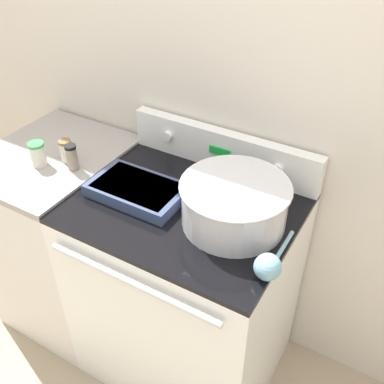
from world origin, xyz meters
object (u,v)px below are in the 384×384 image
(spice_jar_black_cap, at_px, (72,157))
(casserole_dish, at_px, (138,189))
(spice_jar_green_cap, at_px, (38,154))
(spice_jar_brown_cap, at_px, (66,151))
(ladle, at_px, (268,266))
(mixing_bowl, at_px, (235,202))

(spice_jar_black_cap, bearing_deg, casserole_dish, -0.00)
(casserole_dish, relative_size, spice_jar_black_cap, 3.27)
(spice_jar_black_cap, height_order, spice_jar_green_cap, spice_jar_black_cap)
(spice_jar_brown_cap, bearing_deg, ladle, -9.59)
(spice_jar_green_cap, bearing_deg, casserole_dish, 5.94)
(ladle, bearing_deg, spice_jar_black_cap, 171.74)
(mixing_bowl, relative_size, spice_jar_black_cap, 3.46)
(casserole_dish, distance_m, spice_jar_black_cap, 0.32)
(ladle, bearing_deg, mixing_bowl, 139.47)
(spice_jar_brown_cap, height_order, spice_jar_green_cap, spice_jar_green_cap)
(mixing_bowl, height_order, spice_jar_brown_cap, mixing_bowl)
(ladle, distance_m, spice_jar_brown_cap, 0.96)
(mixing_bowl, bearing_deg, spice_jar_green_cap, -173.99)
(mixing_bowl, distance_m, spice_jar_black_cap, 0.69)
(ladle, xyz_separation_m, spice_jar_brown_cap, (-0.95, 0.16, 0.02))
(ladle, bearing_deg, casserole_dish, 167.35)
(casserole_dish, bearing_deg, spice_jar_black_cap, 180.00)
(spice_jar_black_cap, xyz_separation_m, spice_jar_brown_cap, (-0.06, 0.03, -0.01))
(mixing_bowl, height_order, casserole_dish, mixing_bowl)
(spice_jar_black_cap, distance_m, spice_jar_green_cap, 0.15)
(mixing_bowl, relative_size, spice_jar_green_cap, 3.72)
(spice_jar_brown_cap, xyz_separation_m, spice_jar_green_cap, (-0.08, -0.08, 0.00))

